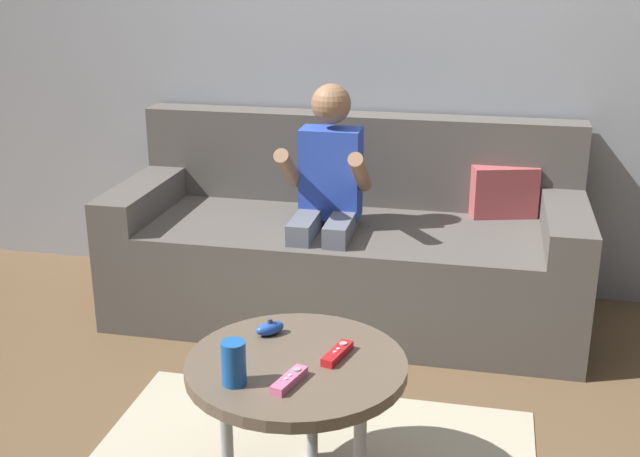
# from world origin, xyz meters

# --- Properties ---
(wall_back) EXTENTS (4.86, 0.05, 2.50)m
(wall_back) POSITION_xyz_m (0.00, 1.53, 1.25)
(wall_back) COLOR #999EA8
(wall_back) RESTS_ON ground
(couch) EXTENTS (2.00, 0.80, 0.84)m
(couch) POSITION_xyz_m (-0.18, 1.13, 0.30)
(couch) COLOR #56514C
(couch) RESTS_ON ground
(person_seated_on_couch) EXTENTS (0.35, 0.43, 1.03)m
(person_seated_on_couch) POSITION_xyz_m (-0.24, 0.95, 0.59)
(person_seated_on_couch) COLOR slate
(person_seated_on_couch) RESTS_ON ground
(coffee_table) EXTENTS (0.62, 0.62, 0.46)m
(coffee_table) POSITION_xyz_m (-0.09, -0.20, 0.41)
(coffee_table) COLOR brown
(coffee_table) RESTS_ON ground
(game_remote_red_near_edge) EXTENTS (0.07, 0.14, 0.03)m
(game_remote_red_near_edge) POSITION_xyz_m (0.02, -0.15, 0.47)
(game_remote_red_near_edge) COLOR red
(game_remote_red_near_edge) RESTS_ON coffee_table
(nunchuk_blue) EXTENTS (0.10, 0.09, 0.05)m
(nunchuk_blue) POSITION_xyz_m (-0.20, -0.06, 0.48)
(nunchuk_blue) COLOR blue
(nunchuk_blue) RESTS_ON coffee_table
(game_remote_pink_far_corner) EXTENTS (0.07, 0.14, 0.03)m
(game_remote_pink_far_corner) POSITION_xyz_m (-0.07, -0.33, 0.47)
(game_remote_pink_far_corner) COLOR pink
(game_remote_pink_far_corner) RESTS_ON coffee_table
(soda_can) EXTENTS (0.07, 0.07, 0.12)m
(soda_can) POSITION_xyz_m (-0.22, -0.35, 0.52)
(soda_can) COLOR #1959B2
(soda_can) RESTS_ON coffee_table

